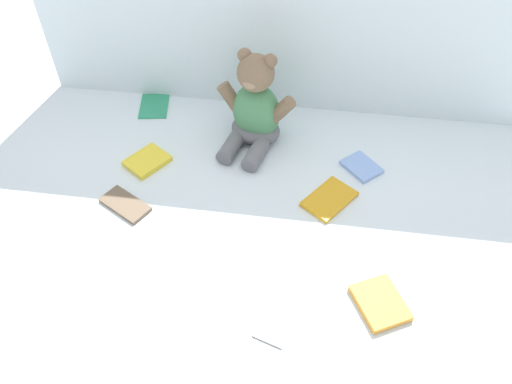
% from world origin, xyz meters
% --- Properties ---
extents(ground_plane, '(3.20, 3.20, 0.00)m').
position_xyz_m(ground_plane, '(0.00, 0.00, 0.00)').
color(ground_plane, silver).
extents(backdrop_drape, '(1.49, 0.03, 0.69)m').
position_xyz_m(backdrop_drape, '(0.00, 0.39, 0.34)').
color(backdrop_drape, silver).
rests_on(backdrop_drape, ground_plane).
extents(teddy_bear, '(0.24, 0.23, 0.29)m').
position_xyz_m(teddy_bear, '(-0.06, 0.21, 0.11)').
color(teddy_bear, '#4C8C59').
rests_on(teddy_bear, ground_plane).
extents(book_case_0, '(0.13, 0.13, 0.01)m').
position_xyz_m(book_case_0, '(0.25, 0.12, 0.01)').
color(book_case_0, '#84A8E6').
rests_on(book_case_0, ground_plane).
extents(book_case_1, '(0.14, 0.15, 0.02)m').
position_xyz_m(book_case_1, '(0.29, -0.31, 0.01)').
color(book_case_1, orange).
rests_on(book_case_1, ground_plane).
extents(book_case_2, '(0.11, 0.14, 0.01)m').
position_xyz_m(book_case_2, '(-0.41, 0.32, 0.00)').
color(book_case_2, '#2B9265').
rests_on(book_case_2, ground_plane).
extents(book_case_3, '(0.14, 0.14, 0.02)m').
position_xyz_m(book_case_3, '(-0.35, 0.06, 0.01)').
color(book_case_3, yellow).
rests_on(book_case_3, ground_plane).
extents(book_case_4, '(0.10, 0.12, 0.01)m').
position_xyz_m(book_case_4, '(0.07, -0.39, 0.00)').
color(book_case_4, '#9C9790').
rests_on(book_case_4, ground_plane).
extents(book_case_5, '(0.16, 0.17, 0.01)m').
position_xyz_m(book_case_5, '(0.17, -0.01, 0.01)').
color(book_case_5, orange).
rests_on(book_case_5, ground_plane).
extents(book_case_6, '(0.15, 0.12, 0.01)m').
position_xyz_m(book_case_6, '(-0.37, -0.11, 0.01)').
color(book_case_6, brown).
rests_on(book_case_6, ground_plane).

